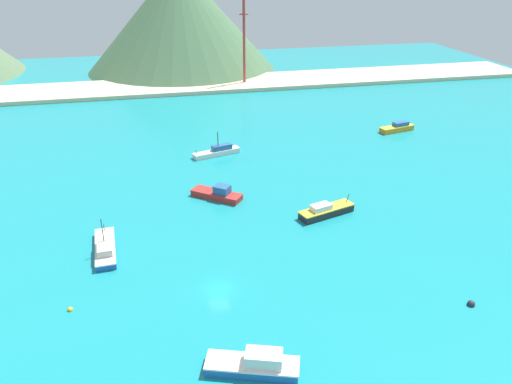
% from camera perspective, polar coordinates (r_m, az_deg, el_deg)
% --- Properties ---
extents(ground, '(260.00, 280.00, 0.50)m').
position_cam_1_polar(ground, '(92.63, -7.14, -0.12)').
color(ground, teal).
extents(fishing_boat_0, '(9.29, 4.40, 2.20)m').
position_cam_1_polar(fishing_boat_0, '(128.15, 15.74, 7.04)').
color(fishing_boat_0, orange).
rests_on(fishing_boat_0, ground).
extents(fishing_boat_1, '(9.06, 8.03, 2.57)m').
position_cam_1_polar(fishing_boat_1, '(89.40, -4.35, -0.20)').
color(fishing_boat_1, red).
rests_on(fishing_boat_1, ground).
extents(fishing_boat_2, '(3.45, 10.76, 5.64)m').
position_cam_1_polar(fishing_boat_2, '(76.69, -16.73, -6.11)').
color(fishing_boat_2, '#1E5BA8').
rests_on(fishing_boat_2, ground).
extents(fishing_boat_4, '(10.65, 4.99, 5.25)m').
position_cam_1_polar(fishing_boat_4, '(108.70, -4.35, 4.61)').
color(fishing_boat_4, silver).
rests_on(fishing_boat_4, ground).
extents(fishing_boat_6, '(10.24, 5.97, 2.60)m').
position_cam_1_polar(fishing_boat_6, '(55.28, -0.09, -18.95)').
color(fishing_boat_6, '#1E5BA8').
rests_on(fishing_boat_6, ground).
extents(fishing_boat_7, '(10.20, 5.44, 2.74)m').
position_cam_1_polar(fishing_boat_7, '(84.20, 7.90, -2.11)').
color(fishing_boat_7, '#232328').
rests_on(fishing_boat_7, ground).
extents(buoy_0, '(0.96, 0.96, 0.96)m').
position_cam_1_polar(buoy_0, '(69.29, 23.19, -11.60)').
color(buoy_0, '#232328').
rests_on(buoy_0, ground).
extents(buoy_1, '(0.65, 0.65, 0.65)m').
position_cam_1_polar(buoy_1, '(67.16, -20.31, -12.39)').
color(buoy_1, gold).
rests_on(buoy_1, ground).
extents(beach_strip, '(247.00, 21.30, 1.20)m').
position_cam_1_polar(beach_strip, '(166.37, -10.19, 11.68)').
color(beach_strip, beige).
rests_on(beach_strip, ground).
extents(hill_central, '(67.99, 67.99, 36.68)m').
position_cam_1_polar(hill_central, '(191.76, -8.64, 19.01)').
color(hill_central, '#476B47').
rests_on(hill_central, ground).
extents(radio_tower, '(2.70, 2.16, 26.99)m').
position_cam_1_polar(radio_tower, '(164.88, -1.36, 16.61)').
color(radio_tower, '#B7332D').
rests_on(radio_tower, ground).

